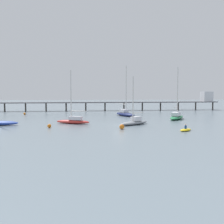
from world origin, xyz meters
TOP-DOWN VIEW (x-y plane):
  - ground_plane at (0.00, 0.00)m, footprint 400.00×400.00m
  - pier at (11.98, 43.75)m, footprint 85.34×8.18m
  - sailboat_green at (15.21, 10.08)m, footprint 6.74×9.02m
  - sailboat_navy at (4.07, 20.16)m, footprint 5.52×9.32m
  - sailboat_red at (-9.11, 2.98)m, footprint 7.40×4.20m
  - sailboat_gray at (3.17, 0.22)m, footprint 7.22×6.39m
  - dinghy_yellow at (10.16, -9.05)m, footprint 3.00×2.91m
  - mooring_buoy_far at (-24.58, 26.98)m, footprint 0.63×0.63m
  - mooring_buoy_outer at (-0.19, -6.14)m, footprint 0.88×0.88m
  - mooring_buoy_mid at (-13.10, -3.06)m, footprint 0.70×0.70m

SIDE VIEW (x-z plane):
  - ground_plane at x=0.00m, z-range 0.00..0.00m
  - dinghy_yellow at x=10.16m, z-range -0.36..0.78m
  - mooring_buoy_far at x=-24.58m, z-range 0.00..0.63m
  - mooring_buoy_mid at x=-13.10m, z-range 0.00..0.70m
  - mooring_buoy_outer at x=-0.19m, z-range 0.00..0.88m
  - sailboat_gray at x=3.17m, z-range -4.12..5.43m
  - sailboat_red at x=-9.11m, z-range -4.73..6.23m
  - sailboat_green at x=15.21m, z-range -5.49..7.03m
  - sailboat_navy at x=4.07m, z-range -6.03..7.68m
  - pier at x=11.98m, z-range 0.06..6.96m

